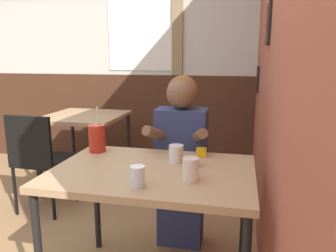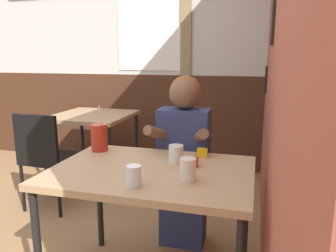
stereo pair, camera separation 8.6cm
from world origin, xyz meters
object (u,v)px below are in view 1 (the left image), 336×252
object	(u,v)px
main_table	(153,181)
chair_near_window	(39,156)
background_table	(85,122)
cocktail_pitcher	(97,138)
person_seated	(181,158)

from	to	relation	value
main_table	chair_near_window	bearing A→B (deg)	148.49
background_table	cocktail_pitcher	size ratio (longest dim) A/B	2.70
chair_near_window	person_seated	bearing A→B (deg)	-7.40
person_seated	main_table	bearing A→B (deg)	-96.32
main_table	chair_near_window	distance (m)	1.40
main_table	background_table	distance (m)	1.82
main_table	person_seated	world-z (taller)	person_seated
background_table	person_seated	world-z (taller)	person_seated
person_seated	cocktail_pitcher	distance (m)	0.59
background_table	person_seated	bearing A→B (deg)	-37.85
person_seated	cocktail_pitcher	world-z (taller)	person_seated
main_table	background_table	size ratio (longest dim) A/B	1.36
main_table	chair_near_window	size ratio (longest dim) A/B	1.24
background_table	main_table	bearing A→B (deg)	-52.19
chair_near_window	cocktail_pitcher	bearing A→B (deg)	-30.70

